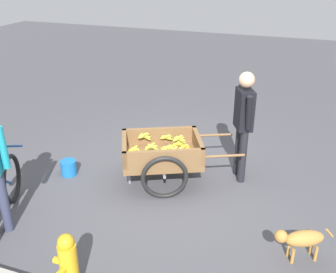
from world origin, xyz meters
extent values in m
plane|color=#47474C|center=(0.00, 0.00, 0.00)|extent=(24.00, 24.00, 0.00)
cube|color=brown|center=(0.17, -0.04, 0.40)|extent=(1.34, 1.20, 0.10)
cube|color=brown|center=(0.64, 0.18, 0.57)|extent=(0.40, 0.75, 0.24)
cube|color=brown|center=(-0.29, -0.27, 0.57)|extent=(0.40, 0.75, 0.24)
cube|color=brown|center=(0.01, 0.29, 0.57)|extent=(1.02, 0.53, 0.24)
cube|color=brown|center=(0.34, -0.38, 0.57)|extent=(1.02, 0.53, 0.24)
torus|color=black|center=(-0.02, 0.35, 0.32)|extent=(0.60, 0.33, 0.64)
torus|color=black|center=(0.37, -0.44, 0.32)|extent=(0.60, 0.33, 0.64)
cylinder|color=gray|center=(0.17, -0.04, 0.32)|extent=(0.42, 0.81, 0.04)
cylinder|color=brown|center=(-0.72, -0.10, 0.55)|extent=(0.51, 0.27, 0.04)
cylinder|color=brown|center=(-0.42, -0.71, 0.55)|extent=(0.51, 0.27, 0.04)
cylinder|color=gray|center=(0.60, 0.16, 0.18)|extent=(0.04, 0.04, 0.35)
ellipsoid|color=gold|center=(0.29, 0.18, 0.52)|extent=(0.17, 0.14, 0.13)
ellipsoid|color=gold|center=(0.30, 0.20, 0.53)|extent=(0.19, 0.10, 0.05)
ellipsoid|color=gold|center=(0.31, 0.21, 0.54)|extent=(0.17, 0.14, 0.13)
ellipsoid|color=gold|center=(0.42, 0.30, 0.54)|extent=(0.16, 0.14, 0.14)
ellipsoid|color=gold|center=(0.43, 0.32, 0.55)|extent=(0.19, 0.08, 0.05)
ellipsoid|color=gold|center=(0.45, 0.33, 0.56)|extent=(0.17, 0.11, 0.14)
ellipsoid|color=gold|center=(0.03, 0.16, 0.59)|extent=(0.16, 0.14, 0.14)
ellipsoid|color=gold|center=(0.04, 0.17, 0.60)|extent=(0.19, 0.08, 0.08)
ellipsoid|color=gold|center=(0.05, 0.18, 0.61)|extent=(0.19, 0.09, 0.09)
ellipsoid|color=gold|center=(0.07, 0.20, 0.62)|extent=(0.16, 0.14, 0.15)
ellipsoid|color=gold|center=(0.00, -0.33, 0.49)|extent=(0.16, 0.16, 0.12)
ellipsoid|color=gold|center=(0.00, -0.32, 0.50)|extent=(0.18, 0.13, 0.09)
ellipsoid|color=gold|center=(0.01, -0.31, 0.51)|extent=(0.19, 0.11, 0.08)
ellipsoid|color=gold|center=(0.03, -0.29, 0.52)|extent=(0.17, 0.10, 0.15)
ellipsoid|color=gold|center=(0.00, 0.06, 0.61)|extent=(0.17, 0.15, 0.13)
ellipsoid|color=gold|center=(0.01, 0.08, 0.62)|extent=(0.19, 0.08, 0.05)
ellipsoid|color=gold|center=(0.03, 0.09, 0.63)|extent=(0.19, 0.08, 0.13)
ellipsoid|color=gold|center=(0.20, -0.36, 0.55)|extent=(0.18, 0.13, 0.13)
ellipsoid|color=gold|center=(0.21, -0.35, 0.56)|extent=(0.19, 0.06, 0.08)
ellipsoid|color=gold|center=(0.22, -0.34, 0.57)|extent=(0.19, 0.10, 0.08)
ellipsoid|color=gold|center=(0.22, -0.33, 0.58)|extent=(0.19, 0.07, 0.13)
ellipsoid|color=gold|center=(0.49, -0.21, 0.60)|extent=(0.18, 0.07, 0.14)
ellipsoid|color=gold|center=(0.50, -0.20, 0.61)|extent=(0.19, 0.12, 0.09)
ellipsoid|color=gold|center=(0.51, -0.18, 0.62)|extent=(0.16, 0.16, 0.09)
ellipsoid|color=gold|center=(0.52, -0.17, 0.63)|extent=(0.18, 0.08, 0.13)
ellipsoid|color=gold|center=(0.48, 0.16, 0.53)|extent=(0.17, 0.09, 0.15)
ellipsoid|color=gold|center=(0.49, 0.17, 0.54)|extent=(0.19, 0.12, 0.09)
ellipsoid|color=gold|center=(0.50, 0.18, 0.55)|extent=(0.18, 0.07, 0.05)
ellipsoid|color=gold|center=(0.50, 0.19, 0.56)|extent=(0.19, 0.06, 0.10)
ellipsoid|color=gold|center=(0.51, 0.20, 0.57)|extent=(0.16, 0.15, 0.14)
ellipsoid|color=gold|center=(0.04, 0.05, 0.60)|extent=(0.17, 0.14, 0.14)
ellipsoid|color=gold|center=(0.05, 0.07, 0.61)|extent=(0.19, 0.12, 0.05)
ellipsoid|color=gold|center=(0.07, 0.08, 0.62)|extent=(0.18, 0.13, 0.13)
ellipsoid|color=gold|center=(-0.15, 0.10, 0.50)|extent=(0.16, 0.14, 0.14)
ellipsoid|color=gold|center=(-0.14, 0.11, 0.51)|extent=(0.19, 0.12, 0.09)
ellipsoid|color=gold|center=(-0.13, 0.12, 0.52)|extent=(0.17, 0.16, 0.08)
ellipsoid|color=gold|center=(-0.12, 0.13, 0.53)|extent=(0.18, 0.07, 0.13)
ellipsoid|color=gold|center=(0.25, 0.08, 0.60)|extent=(0.17, 0.12, 0.14)
ellipsoid|color=gold|center=(0.27, 0.10, 0.61)|extent=(0.18, 0.15, 0.05)
ellipsoid|color=gold|center=(0.29, 0.11, 0.62)|extent=(0.17, 0.12, 0.14)
ellipsoid|color=gold|center=(-0.03, -0.29, 0.59)|extent=(0.18, 0.07, 0.15)
ellipsoid|color=gold|center=(-0.01, -0.28, 0.60)|extent=(0.19, 0.07, 0.08)
ellipsoid|color=gold|center=(0.00, -0.26, 0.61)|extent=(0.18, 0.13, 0.09)
ellipsoid|color=gold|center=(0.01, -0.25, 0.62)|extent=(0.18, 0.09, 0.15)
ellipsoid|color=gold|center=(-0.06, 0.03, 0.57)|extent=(0.18, 0.08, 0.14)
ellipsoid|color=gold|center=(-0.05, 0.04, 0.58)|extent=(0.19, 0.09, 0.09)
ellipsoid|color=gold|center=(-0.04, 0.05, 0.59)|extent=(0.19, 0.06, 0.08)
ellipsoid|color=gold|center=(-0.03, 0.06, 0.60)|extent=(0.17, 0.14, 0.13)
ellipsoid|color=gold|center=(-0.16, -0.11, 0.56)|extent=(0.15, 0.15, 0.15)
ellipsoid|color=gold|center=(-0.15, -0.10, 0.57)|extent=(0.17, 0.15, 0.08)
ellipsoid|color=gold|center=(-0.14, -0.09, 0.58)|extent=(0.17, 0.15, 0.08)
ellipsoid|color=gold|center=(-0.12, -0.07, 0.59)|extent=(0.18, 0.10, 0.15)
cylinder|color=black|center=(-0.91, -0.44, 0.40)|extent=(0.11, 0.11, 0.80)
cylinder|color=black|center=(-0.81, -0.64, 0.40)|extent=(0.11, 0.11, 0.80)
cube|color=black|center=(-0.86, -0.54, 1.08)|extent=(0.33, 0.39, 0.57)
sphere|color=tan|center=(-0.86, -0.54, 1.50)|extent=(0.22, 0.22, 0.22)
cylinder|color=black|center=(-0.96, -0.34, 1.11)|extent=(0.08, 0.17, 0.52)
cylinder|color=black|center=(-0.77, -0.74, 1.11)|extent=(0.08, 0.11, 0.51)
torus|color=black|center=(1.88, 1.08, 0.33)|extent=(0.32, 0.63, 0.66)
cylinder|color=#234C93|center=(1.75, 1.38, 0.51)|extent=(0.25, 0.50, 0.43)
cylinder|color=#234C93|center=(1.86, 1.13, 0.83)|extent=(0.43, 0.21, 0.03)
cylinder|color=#333851|center=(1.51, 1.63, 0.40)|extent=(0.11, 0.11, 0.79)
cylinder|color=teal|center=(1.41, 1.59, 1.10)|extent=(0.08, 0.10, 0.51)
ellipsoid|color=#AD7A38|center=(-1.83, 0.95, 0.27)|extent=(0.47, 0.37, 0.18)
sphere|color=#AD7A38|center=(-1.59, 1.08, 0.33)|extent=(0.14, 0.14, 0.14)
cylinder|color=#AD7A38|center=(-2.08, 0.82, 0.31)|extent=(0.11, 0.07, 0.12)
cylinder|color=#AD7A38|center=(-1.74, 1.06, 0.09)|extent=(0.04, 0.04, 0.18)
cylinder|color=#AD7A38|center=(-1.69, 0.97, 0.09)|extent=(0.04, 0.04, 0.18)
cylinder|color=#AD7A38|center=(-1.97, 0.94, 0.09)|extent=(0.04, 0.04, 0.18)
cylinder|color=#AD7A38|center=(-1.92, 0.84, 0.09)|extent=(0.04, 0.04, 0.18)
cylinder|color=gold|center=(0.29, 2.19, 0.28)|extent=(0.18, 0.18, 0.55)
sphere|color=gold|center=(0.29, 2.19, 0.59)|extent=(0.16, 0.16, 0.16)
cylinder|color=gold|center=(0.40, 2.19, 0.33)|extent=(0.10, 0.07, 0.07)
cylinder|color=gold|center=(0.29, 2.30, 0.33)|extent=(0.07, 0.10, 0.07)
cylinder|color=#1966B2|center=(1.56, 0.25, 0.11)|extent=(0.24, 0.24, 0.23)
camera|label=1|loc=(-1.61, 4.62, 3.03)|focal=42.25mm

